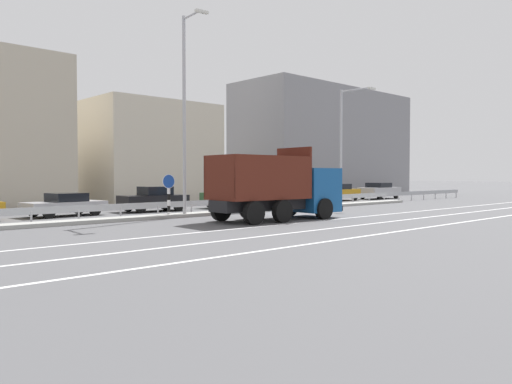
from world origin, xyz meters
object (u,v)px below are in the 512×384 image
(street_lamp_2, at_px, (344,140))
(parked_car_5, at_px, (283,194))
(dump_truck, at_px, (289,193))
(parked_car_4, at_px, (235,196))
(parked_car_3, at_px, (154,199))
(street_lamp_1, at_px, (185,108))
(parked_car_7, at_px, (379,191))
(median_road_sign, at_px, (169,195))
(parked_car_2, at_px, (65,204))
(parked_car_6, at_px, (337,192))

(street_lamp_2, bearing_deg, parked_car_5, 99.39)
(dump_truck, distance_m, parked_car_4, 9.72)
(parked_car_3, relative_size, parked_car_5, 0.90)
(dump_truck, relative_size, parked_car_3, 1.74)
(street_lamp_1, height_order, parked_car_3, street_lamp_1)
(parked_car_4, height_order, parked_car_7, parked_car_7)
(median_road_sign, bearing_deg, dump_truck, -48.28)
(parked_car_3, relative_size, parked_car_4, 0.84)
(street_lamp_2, xyz_separation_m, parked_car_5, (-0.84, 5.06, -3.89))
(median_road_sign, relative_size, parked_car_4, 0.46)
(parked_car_7, bearing_deg, median_road_sign, -81.30)
(street_lamp_2, bearing_deg, parked_car_4, 143.25)
(street_lamp_2, height_order, parked_car_2, street_lamp_2)
(parked_car_2, xyz_separation_m, parked_car_5, (16.84, 0.08, 0.09))
(parked_car_5, bearing_deg, street_lamp_2, -167.27)
(parked_car_4, distance_m, parked_car_5, 5.31)
(street_lamp_1, relative_size, parked_car_3, 2.53)
(dump_truck, distance_m, median_road_sign, 6.18)
(parked_car_3, bearing_deg, parked_car_7, -85.75)
(street_lamp_1, bearing_deg, parked_car_3, 78.12)
(median_road_sign, height_order, street_lamp_2, street_lamp_2)
(median_road_sign, height_order, parked_car_2, median_road_sign)
(parked_car_4, distance_m, parked_car_6, 11.95)
(parked_car_2, bearing_deg, parked_car_7, -95.34)
(parked_car_5, relative_size, parked_car_7, 1.01)
(parked_car_3, xyz_separation_m, parked_car_7, (23.95, -0.17, 0.02))
(street_lamp_2, bearing_deg, median_road_sign, 178.65)
(parked_car_2, relative_size, parked_car_6, 0.95)
(dump_truck, relative_size, parked_car_7, 1.58)
(dump_truck, height_order, parked_car_2, dump_truck)
(parked_car_2, distance_m, parked_car_6, 23.49)
(parked_car_4, bearing_deg, street_lamp_2, -131.69)
(parked_car_5, relative_size, parked_car_6, 1.03)
(median_road_sign, relative_size, parked_car_2, 0.53)
(dump_truck, distance_m, parked_car_7, 23.48)
(parked_car_3, relative_size, parked_car_6, 0.93)
(parked_car_6, bearing_deg, parked_car_5, 90.48)
(street_lamp_2, relative_size, parked_car_6, 1.84)
(dump_truck, xyz_separation_m, parked_car_2, (-7.60, 9.26, -0.67))
(street_lamp_1, distance_m, parked_car_7, 25.85)
(street_lamp_1, bearing_deg, median_road_sign, 161.25)
(dump_truck, height_order, parked_car_5, dump_truck)
(dump_truck, bearing_deg, parked_car_2, -137.48)
(parked_car_4, bearing_deg, dump_truck, 151.03)
(parked_car_3, xyz_separation_m, parked_car_4, (6.20, -0.27, 0.00))
(median_road_sign, height_order, parked_car_6, median_road_sign)
(parked_car_7, bearing_deg, parked_car_6, -95.04)
(street_lamp_2, xyz_separation_m, parked_car_4, (-6.13, 4.58, -3.87))
(street_lamp_2, relative_size, parked_car_7, 1.81)
(median_road_sign, xyz_separation_m, parked_car_4, (8.06, 4.24, -0.42))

